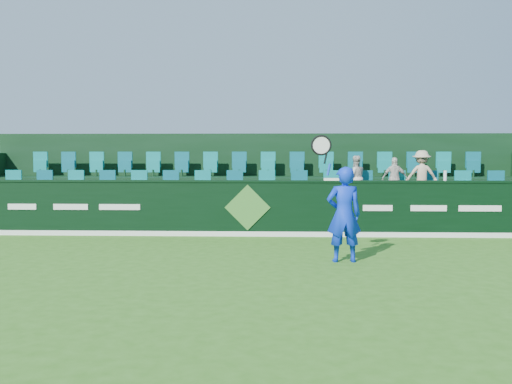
{
  "coord_description": "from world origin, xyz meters",
  "views": [
    {
      "loc": [
        0.72,
        -9.69,
        2.02
      ],
      "look_at": [
        0.25,
        2.8,
        1.15
      ],
      "focal_mm": 40.0,
      "sensor_mm": 36.0,
      "label": 1
    }
  ],
  "objects_px": {
    "spectator_left": "(355,178)",
    "towel": "(331,179)",
    "spectator_right": "(422,175)",
    "drinks_bottle": "(445,176)",
    "tennis_player": "(344,214)",
    "spectator_middle": "(395,179)"
  },
  "relations": [
    {
      "from": "towel",
      "to": "drinks_bottle",
      "type": "height_order",
      "value": "drinks_bottle"
    },
    {
      "from": "drinks_bottle",
      "to": "spectator_right",
      "type": "bearing_deg",
      "value": 103.78
    },
    {
      "from": "spectator_left",
      "to": "spectator_middle",
      "type": "relative_size",
      "value": 1.04
    },
    {
      "from": "spectator_left",
      "to": "spectator_middle",
      "type": "distance_m",
      "value": 1.01
    },
    {
      "from": "towel",
      "to": "tennis_player",
      "type": "bearing_deg",
      "value": -91.19
    },
    {
      "from": "spectator_middle",
      "to": "towel",
      "type": "distance_m",
      "value": 2.07
    },
    {
      "from": "drinks_bottle",
      "to": "spectator_left",
      "type": "bearing_deg",
      "value": 150.4
    },
    {
      "from": "tennis_player",
      "to": "spectator_left",
      "type": "relative_size",
      "value": 2.09
    },
    {
      "from": "tennis_player",
      "to": "drinks_bottle",
      "type": "xyz_separation_m",
      "value": [
        2.76,
        3.2,
        0.57
      ]
    },
    {
      "from": "towel",
      "to": "spectator_middle",
      "type": "bearing_deg",
      "value": 32.82
    },
    {
      "from": "towel",
      "to": "drinks_bottle",
      "type": "distance_m",
      "value": 2.7
    },
    {
      "from": "spectator_left",
      "to": "towel",
      "type": "relative_size",
      "value": 3.23
    },
    {
      "from": "spectator_right",
      "to": "drinks_bottle",
      "type": "relative_size",
      "value": 5.3
    },
    {
      "from": "tennis_player",
      "to": "spectator_left",
      "type": "distance_m",
      "value": 4.42
    },
    {
      "from": "tennis_player",
      "to": "towel",
      "type": "bearing_deg",
      "value": 88.81
    },
    {
      "from": "spectator_middle",
      "to": "drinks_bottle",
      "type": "xyz_separation_m",
      "value": [
        0.96,
        -1.12,
        0.12
      ]
    },
    {
      "from": "tennis_player",
      "to": "towel",
      "type": "distance_m",
      "value": 3.24
    },
    {
      "from": "spectator_left",
      "to": "spectator_middle",
      "type": "xyz_separation_m",
      "value": [
        1.01,
        0.0,
        -0.02
      ]
    },
    {
      "from": "spectator_middle",
      "to": "spectator_right",
      "type": "relative_size",
      "value": 0.86
    },
    {
      "from": "spectator_left",
      "to": "towel",
      "type": "height_order",
      "value": "spectator_left"
    },
    {
      "from": "spectator_middle",
      "to": "drinks_bottle",
      "type": "height_order",
      "value": "spectator_middle"
    },
    {
      "from": "towel",
      "to": "spectator_right",
      "type": "bearing_deg",
      "value": 24.83
    }
  ]
}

